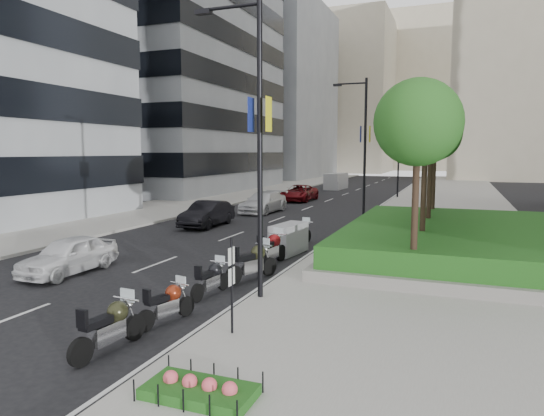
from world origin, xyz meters
The scene contains 33 objects.
ground centered at (0.00, 0.00, 0.00)m, with size 160.00×160.00×0.00m, color black.
sidewalk_right centered at (9.00, 30.00, 0.07)m, with size 10.00×100.00×0.15m, color #9E9B93.
sidewalk_left centered at (-12.00, 30.00, 0.07)m, with size 8.00×100.00×0.15m, color #9E9B93.
lane_edge centered at (3.70, 30.00, 0.01)m, with size 0.12×100.00×0.01m, color silver.
lane_centre centered at (-1.50, 30.00, 0.01)m, with size 0.12×100.00×0.01m, color silver.
building_grey_mid centered at (-24.00, 38.00, 20.00)m, with size 22.00×26.00×40.00m, color gray.
building_grey_far centered at (-24.00, 70.00, 15.00)m, with size 22.00×26.00×30.00m, color gray.
building_cream_right centered at (22.00, 80.00, 18.00)m, with size 28.00×24.00×36.00m, color #B7AD93.
building_cream_left centered at (-18.00, 100.00, 17.00)m, with size 26.00×24.00×34.00m, color #B7AD93.
building_cream_centre centered at (2.00, 120.00, 19.00)m, with size 30.00×24.00×38.00m, color #B7AD93.
planter centered at (10.00, 10.00, 0.35)m, with size 10.00×14.00×0.40m, color gray.
hedge centered at (10.00, 10.00, 0.95)m, with size 9.40×13.40×0.80m, color #1D4413.
flower_bed centered at (5.60, -5.00, 0.25)m, with size 2.00×1.00×0.20m, color #1D4413.
tree_0 centered at (8.50, 4.00, 5.42)m, with size 2.80×2.80×6.30m.
tree_1 centered at (8.50, 8.00, 5.42)m, with size 2.80×2.80×6.30m.
tree_2 centered at (8.50, 12.00, 5.42)m, with size 2.80×2.80×6.30m.
tree_3 centered at (8.50, 16.00, 5.42)m, with size 2.80×2.80×6.30m.
lamp_post_0 centered at (4.14, 1.00, 5.07)m, with size 2.34×0.45×9.00m.
lamp_post_1 centered at (4.14, 18.00, 5.07)m, with size 2.34×0.45×9.00m.
lamp_post_2 centered at (4.14, 36.00, 5.07)m, with size 2.34×0.45×9.00m.
parking_sign centered at (4.80, -2.00, 1.46)m, with size 0.06×0.32×2.50m.
motorcycle_0 centered at (2.56, -3.68, 0.60)m, with size 0.75×2.26×1.12m.
motorcycle_1 centered at (2.72, -1.61, 0.53)m, with size 0.73×1.96×0.99m.
motorcycle_2 centered at (2.62, 1.01, 0.54)m, with size 0.68×2.03×1.01m.
motorcycle_3 centered at (3.12, 3.18, 0.65)m, with size 1.12×2.33×1.22m.
motorcycle_4 centered at (2.90, 5.53, 0.66)m, with size 0.82×2.46×1.23m.
motorcycle_5 centered at (2.86, 7.78, 0.67)m, with size 1.20×2.35×1.35m.
motorcycle_6 centered at (2.76, 10.02, 0.59)m, with size 0.74×2.21×1.10m.
car_a centered at (-3.68, 1.60, 0.69)m, with size 1.64×4.07×1.39m, color white.
car_b centered at (-4.39, 13.57, 0.77)m, with size 1.63×4.67×1.54m, color black.
car_c centered at (-3.77, 21.16, 0.76)m, with size 2.14×5.27×1.53m, color white.
car_d centered at (-3.89, 30.25, 0.74)m, with size 2.46×5.34×1.49m, color maroon.
delivery_van centered at (-4.12, 45.38, 0.90)m, with size 2.05×4.70×1.93m.
Camera 1 is at (9.77, -12.22, 4.52)m, focal length 32.00 mm.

